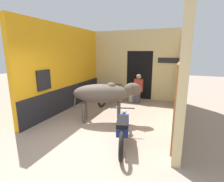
% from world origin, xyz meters
% --- Properties ---
extents(ground_plane, '(30.00, 30.00, 0.00)m').
position_xyz_m(ground_plane, '(0.00, 0.00, 0.00)').
color(ground_plane, gray).
extents(wall_left_shopfront, '(0.25, 4.92, 3.22)m').
position_xyz_m(wall_left_shopfront, '(-2.12, 2.45, 1.55)').
color(wall_left_shopfront, orange).
rests_on(wall_left_shopfront, ground_plane).
extents(wall_back_with_doorway, '(4.06, 0.93, 3.22)m').
position_xyz_m(wall_back_with_doorway, '(0.11, 5.21, 1.39)').
color(wall_back_with_doorway, '#D1BC84').
rests_on(wall_back_with_doorway, ground_plane).
extents(wall_right_with_door, '(0.22, 4.92, 3.22)m').
position_xyz_m(wall_right_with_door, '(2.12, 2.41, 1.59)').
color(wall_right_with_door, '#D1BC84').
rests_on(wall_right_with_door, ground_plane).
extents(cow, '(2.20, 1.18, 1.33)m').
position_xyz_m(cow, '(-0.11, 1.67, 0.94)').
color(cow, '#4C4238').
rests_on(cow, ground_plane).
extents(motorcycle_near, '(0.74, 2.02, 0.74)m').
position_xyz_m(motorcycle_near, '(0.85, 0.56, 0.43)').
color(motorcycle_near, black).
rests_on(motorcycle_near, ground_plane).
extents(motorcycle_far, '(0.58, 2.07, 0.75)m').
position_xyz_m(motorcycle_far, '(-0.74, 3.74, 0.43)').
color(motorcycle_far, black).
rests_on(motorcycle_far, ground_plane).
extents(shopkeeper_seated, '(0.37, 0.34, 1.27)m').
position_xyz_m(shopkeeper_seated, '(0.38, 4.21, 0.68)').
color(shopkeeper_seated, '#3D3842').
rests_on(shopkeeper_seated, ground_plane).
extents(plastic_stool, '(0.36, 0.36, 0.46)m').
position_xyz_m(plastic_stool, '(0.04, 4.32, 0.24)').
color(plastic_stool, beige).
rests_on(plastic_stool, ground_plane).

